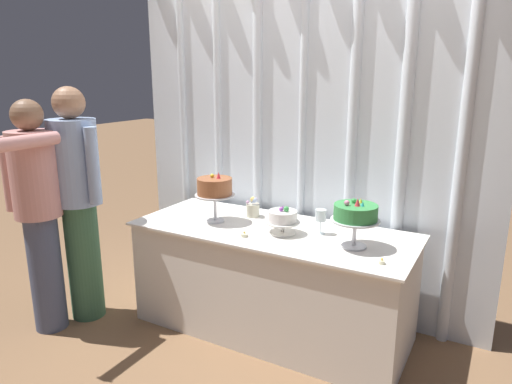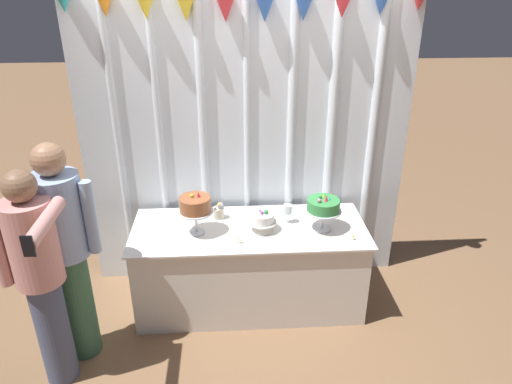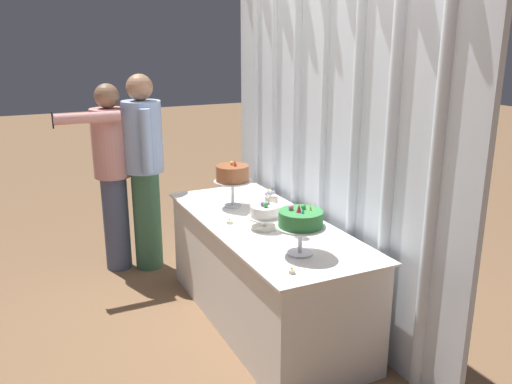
% 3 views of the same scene
% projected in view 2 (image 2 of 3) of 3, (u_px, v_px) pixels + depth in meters
% --- Properties ---
extents(ground_plane, '(24.00, 24.00, 0.00)m').
position_uv_depth(ground_plane, '(250.00, 309.00, 4.07)').
color(ground_plane, '#846042').
extents(draped_curtain, '(2.78, 0.15, 2.80)m').
position_uv_depth(draped_curtain, '(249.00, 123.00, 3.94)').
color(draped_curtain, silver).
rests_on(draped_curtain, ground_plane).
extents(cake_table, '(1.91, 0.78, 0.75)m').
position_uv_depth(cake_table, '(250.00, 266.00, 4.00)').
color(cake_table, white).
rests_on(cake_table, ground_plane).
extents(cake_display_leftmost, '(0.28, 0.28, 0.36)m').
position_uv_depth(cake_display_leftmost, '(195.00, 206.00, 3.66)').
color(cake_display_leftmost, silver).
rests_on(cake_display_leftmost, cake_table).
extents(cake_display_center, '(0.23, 0.23, 0.19)m').
position_uv_depth(cake_display_center, '(262.00, 219.00, 3.75)').
color(cake_display_center, silver).
rests_on(cake_display_center, cake_table).
extents(cake_display_rightmost, '(0.29, 0.29, 0.31)m').
position_uv_depth(cake_display_rightmost, '(323.00, 207.00, 3.73)').
color(cake_display_rightmost, silver).
rests_on(cake_display_rightmost, cake_table).
extents(wine_glass, '(0.07, 0.07, 0.17)m').
position_uv_depth(wine_glass, '(288.00, 210.00, 3.86)').
color(wine_glass, silver).
rests_on(wine_glass, cake_table).
extents(flower_vase, '(0.10, 0.10, 0.16)m').
position_uv_depth(flower_vase, '(219.00, 212.00, 3.96)').
color(flower_vase, beige).
rests_on(flower_vase, cake_table).
extents(tealight_far_left, '(0.05, 0.05, 0.04)m').
position_uv_depth(tealight_far_left, '(240.00, 241.00, 3.63)').
color(tealight_far_left, beige).
rests_on(tealight_far_left, cake_table).
extents(tealight_near_left, '(0.04, 0.04, 0.04)m').
position_uv_depth(tealight_near_left, '(353.00, 238.00, 3.67)').
color(tealight_near_left, beige).
rests_on(tealight_near_left, cake_table).
extents(guest_man_pink_jacket, '(0.49, 0.36, 1.68)m').
position_uv_depth(guest_man_pink_jacket, '(66.00, 247.00, 3.24)').
color(guest_man_pink_jacket, '#3D6B4C').
rests_on(guest_man_pink_jacket, ground_plane).
extents(guest_girl_blue_dress, '(0.45, 0.65, 1.61)m').
position_uv_depth(guest_girl_blue_dress, '(39.00, 273.00, 3.02)').
color(guest_girl_blue_dress, '#4C5675').
rests_on(guest_girl_blue_dress, ground_plane).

